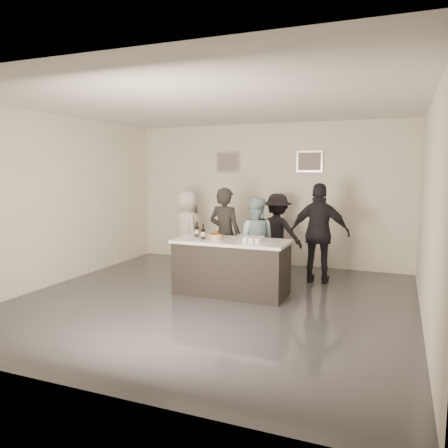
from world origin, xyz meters
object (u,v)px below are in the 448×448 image
at_px(beer_bottle_b, 203,231).
at_px(person_guest_left, 187,230).
at_px(beer_bottle_a, 197,229).
at_px(cake, 216,238).
at_px(person_guest_right, 319,233).
at_px(person_main_blue, 255,240).
at_px(person_guest_back, 277,233).
at_px(person_main_black, 225,235).
at_px(bar_counter, 231,267).

bearing_deg(beer_bottle_b, person_guest_left, 124.95).
distance_m(beer_bottle_b, person_guest_left, 1.86).
distance_m(beer_bottle_a, beer_bottle_b, 0.29).
relative_size(cake, beer_bottle_a, 0.79).
distance_m(person_guest_left, person_guest_right, 2.73).
bearing_deg(person_guest_right, person_guest_left, -6.90).
bearing_deg(person_main_blue, person_guest_back, -108.41).
height_order(beer_bottle_a, person_main_black, person_main_black).
distance_m(bar_counter, person_guest_left, 2.10).
relative_size(beer_bottle_b, person_guest_left, 0.16).
relative_size(person_main_black, person_guest_back, 1.10).
bearing_deg(beer_bottle_b, person_main_black, 87.37).
xyz_separation_m(cake, beer_bottle_a, (-0.44, 0.19, 0.09)).
xyz_separation_m(person_guest_left, person_guest_right, (2.72, -0.15, 0.10)).
height_order(bar_counter, person_guest_right, person_guest_right).
relative_size(cake, person_guest_left, 0.13).
relative_size(beer_bottle_a, person_main_black, 0.15).
bearing_deg(person_guest_back, beer_bottle_a, 66.09).
bearing_deg(person_guest_left, person_main_black, -168.17).
relative_size(beer_bottle_a, person_guest_right, 0.14).
height_order(person_main_black, person_guest_right, person_guest_right).
bearing_deg(beer_bottle_a, beer_bottle_b, -43.83).
distance_m(cake, person_main_black, 0.88).
xyz_separation_m(beer_bottle_b, person_guest_right, (1.66, 1.37, -0.13)).
bearing_deg(person_main_black, person_main_blue, -162.09).
xyz_separation_m(beer_bottle_b, person_guest_back, (0.72, 1.96, -0.25)).
relative_size(person_main_black, person_guest_left, 1.07).
bearing_deg(person_guest_back, bar_counter, 85.92).
bearing_deg(person_guest_right, bar_counter, 42.52).
height_order(person_main_black, person_main_blue, person_main_black).
xyz_separation_m(person_main_blue, person_guest_back, (0.15, 1.00, 0.00)).
relative_size(beer_bottle_a, beer_bottle_b, 1.00).
bearing_deg(beer_bottle_a, person_guest_right, 31.88).
relative_size(person_main_blue, person_guest_back, 0.99).
distance_m(person_main_blue, person_guest_right, 1.17).
bearing_deg(bar_counter, person_main_black, 118.92).
distance_m(cake, beer_bottle_b, 0.25).
bearing_deg(person_guest_right, person_main_blue, 16.88).
height_order(bar_counter, person_guest_left, person_guest_left).
relative_size(person_main_blue, person_guest_left, 0.96).
height_order(beer_bottle_b, person_guest_right, person_guest_right).
bearing_deg(person_guest_back, person_main_blue, 85.81).
distance_m(person_main_blue, person_guest_back, 1.02).
height_order(cake, person_guest_right, person_guest_right).
relative_size(person_guest_left, person_guest_right, 0.89).
relative_size(bar_counter, beer_bottle_a, 7.15).
bearing_deg(cake, bar_counter, 22.30).
height_order(beer_bottle_b, person_guest_back, person_guest_back).
height_order(beer_bottle_b, person_main_black, person_main_black).
xyz_separation_m(beer_bottle_a, person_main_blue, (0.79, 0.76, -0.25)).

